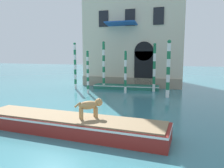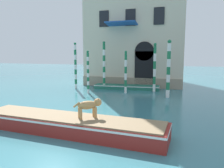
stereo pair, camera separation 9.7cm
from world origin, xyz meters
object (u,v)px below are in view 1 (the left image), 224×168
boat_moored_near_palazzo (126,87)px  mooring_pole_2 (154,67)px  mooring_pole_4 (168,69)px  mooring_pole_0 (75,66)px  mooring_pole_3 (104,65)px  mooring_pole_1 (125,72)px  boat_foreground (69,124)px  mooring_pole_5 (88,72)px  dog_on_deck (90,105)px

boat_moored_near_palazzo → mooring_pole_2: size_ratio=1.45×
mooring_pole_4 → mooring_pole_2: bearing=119.3°
mooring_pole_0 → mooring_pole_3: bearing=16.1°
mooring_pole_2 → mooring_pole_1: bearing=-146.7°
boat_moored_near_palazzo → mooring_pole_4: (3.97, -2.95, 2.01)m
mooring_pole_0 → mooring_pole_3: size_ratio=0.98×
boat_foreground → mooring_pole_1: 10.00m
mooring_pole_0 → mooring_pole_4: mooring_pole_0 is taller
boat_foreground → mooring_pole_5: size_ratio=2.35×
dog_on_deck → mooring_pole_4: bearing=32.8°
dog_on_deck → boat_moored_near_palazzo: dog_on_deck is taller
mooring_pole_5 → boat_foreground: bearing=-71.5°
boat_foreground → mooring_pole_2: (2.29, 11.36, 1.79)m
boat_foreground → mooring_pole_4: mooring_pole_4 is taller
boat_moored_near_palazzo → mooring_pole_5: mooring_pole_5 is taller
mooring_pole_2 → mooring_pole_3: (-4.75, 0.11, 0.11)m
boat_moored_near_palazzo → boat_foreground: bearing=-92.5°
mooring_pole_0 → mooring_pole_5: mooring_pole_0 is taller
boat_moored_near_palazzo → mooring_pole_1: size_ratio=1.73×
boat_moored_near_palazzo → mooring_pole_3: 2.98m
boat_foreground → dog_on_deck: 1.27m
mooring_pole_4 → boat_foreground: bearing=-111.7°
dog_on_deck → mooring_pole_5: size_ratio=0.27×
mooring_pole_1 → mooring_pole_4: 3.68m
boat_moored_near_palazzo → mooring_pole_2: 3.35m
dog_on_deck → mooring_pole_1: bearing=54.6°
mooring_pole_4 → mooring_pole_5: 6.60m
mooring_pole_3 → mooring_pole_5: size_ratio=1.24×
mooring_pole_0 → mooring_pole_1: mooring_pole_0 is taller
mooring_pole_2 → mooring_pole_5: (-5.27, -2.48, -0.33)m
boat_foreground → mooring_pole_0: 12.00m
mooring_pole_0 → mooring_pole_3: (2.61, 0.76, 0.05)m
dog_on_deck → mooring_pole_1: size_ratio=0.28×
mooring_pole_1 → boat_foreground: bearing=-90.3°
boat_foreground → mooring_pole_5: bearing=111.3°
mooring_pole_5 → mooring_pole_4: bearing=1.3°
mooring_pole_2 → mooring_pole_4: mooring_pole_4 is taller
boat_foreground → mooring_pole_1: (0.05, 9.89, 1.45)m
mooring_pole_1 → mooring_pole_5: bearing=-161.6°
mooring_pole_2 → mooring_pole_3: bearing=178.7°
mooring_pole_4 → mooring_pole_5: mooring_pole_4 is taller
dog_on_deck → mooring_pole_5: mooring_pole_5 is taller
mooring_pole_5 → boat_moored_near_palazzo: bearing=49.9°
dog_on_deck → mooring_pole_2: bearing=42.6°
mooring_pole_3 → boat_foreground: bearing=-77.9°
dog_on_deck → mooring_pole_0: mooring_pole_0 is taller
boat_moored_near_palazzo → mooring_pole_3: size_ratio=1.38×
mooring_pole_3 → mooring_pole_5: (-0.52, -2.59, -0.44)m
boat_moored_near_palazzo → mooring_pole_1: 2.67m
mooring_pole_0 → mooring_pole_4: bearing=-11.0°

